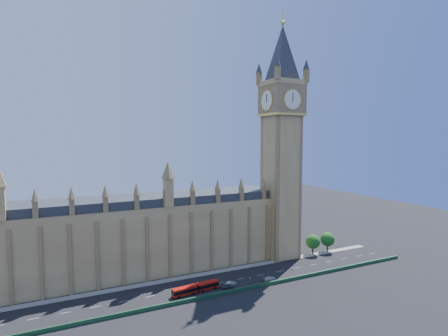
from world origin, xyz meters
name	(u,v)px	position (x,y,z in m)	size (l,w,h in m)	color
ground	(209,285)	(0.00, 0.00, 0.00)	(400.00, 400.00, 0.00)	black
palace_westminster	(121,237)	(-25.00, 22.00, 13.86)	(120.00, 20.00, 28.00)	#A17B4E
elizabeth_tower	(281,125)	(38.00, 13.99, 54.56)	(20.59, 20.59, 105.00)	#A17B4E
bridge_parapet	(221,294)	(0.00, -9.00, 0.60)	(160.00, 0.60, 1.20)	#1E4C2D
kerb_north	(199,275)	(0.00, 9.50, 0.08)	(160.00, 3.00, 0.16)	gray
tree_east_near	(313,241)	(52.22, 10.08, 5.64)	(6.00, 6.00, 8.50)	#382619
tree_east_far	(328,239)	(60.22, 10.08, 5.64)	(6.00, 6.00, 8.50)	#382619
red_bus	(196,288)	(-6.38, -3.74, 1.40)	(15.80, 3.88, 2.66)	#AD120B
car_grey	(227,286)	(4.12, -5.08, 0.73)	(1.74, 4.31, 1.47)	#42444A
car_silver	(231,283)	(6.33, -3.32, 0.64)	(1.36, 3.91, 1.29)	#A7AAAF
car_white	(270,279)	(20.10, -5.67, 0.68)	(1.90, 4.66, 1.35)	silver
cone_a	(284,270)	(29.79, -0.23, 0.31)	(0.52, 0.52, 0.62)	black
cone_b	(292,269)	(33.17, -0.70, 0.37)	(0.60, 0.60, 0.74)	black
cone_c	(293,268)	(34.00, -0.34, 0.37)	(0.62, 0.62, 0.75)	black
cone_d	(250,278)	(14.81, -1.34, 0.31)	(0.50, 0.50, 0.63)	black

